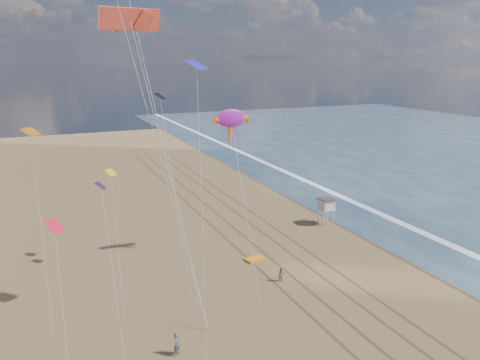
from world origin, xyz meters
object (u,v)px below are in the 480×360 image
show_kite (231,119)px  lifeguard_stand (327,205)px  kite_flyer_b (281,275)px  kite_flyer_a (177,344)px  grounded_kite (255,259)px

show_kite → lifeguard_stand: bearing=15.6°
lifeguard_stand → kite_flyer_b: bearing=-137.5°
kite_flyer_a → show_kite: bearing=10.5°
lifeguard_stand → grounded_kite: 15.73m
lifeguard_stand → show_kite: size_ratio=0.19×
kite_flyer_a → kite_flyer_b: (13.17, 7.56, -0.19)m
lifeguard_stand → grounded_kite: bearing=-154.4°
grounded_kite → show_kite: bearing=117.9°
lifeguard_stand → kite_flyer_b: lifeguard_stand is taller
kite_flyer_a → kite_flyer_b: size_ratio=1.25×
kite_flyer_a → kite_flyer_b: kite_flyer_a is taller
show_kite → kite_flyer_a: bearing=-125.2°
lifeguard_stand → grounded_kite: (-13.97, -6.71, -2.72)m
lifeguard_stand → grounded_kite: size_ratio=1.74×
lifeguard_stand → kite_flyer_a: lifeguard_stand is taller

